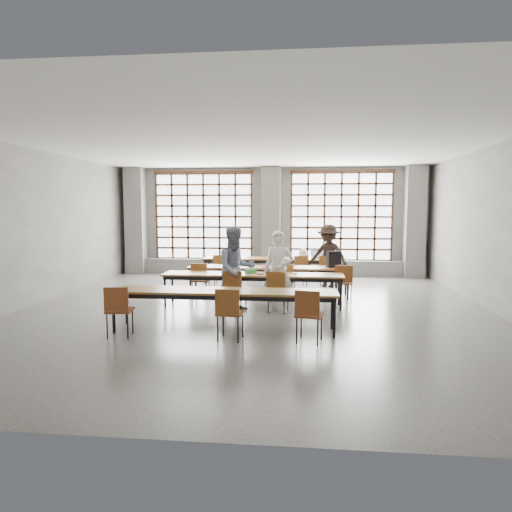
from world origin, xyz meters
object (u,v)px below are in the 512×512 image
Objects in this scene: chair_near_left at (118,306)px; chair_back_left at (221,267)px; desk_row_c at (253,277)px; laptop_back at (318,256)px; student_male at (278,271)px; phone at (260,274)px; desk_row_b at (269,269)px; chair_mid_left at (200,277)px; chair_mid_right at (344,279)px; laptop_front at (278,271)px; green_box at (251,271)px; red_pouch at (120,307)px; student_back at (328,256)px; plastic_bag at (303,253)px; chair_front_left at (234,287)px; student_female at (236,269)px; chair_near_mid at (229,309)px; chair_front_right at (277,288)px; chair_near_right at (308,311)px; chair_mid_centre at (284,278)px; desk_row_a at (272,260)px; mouse at (296,274)px; backpack at (334,259)px; chair_back_mid at (300,268)px; chair_back_right at (327,268)px; desk_row_d at (224,294)px.

chair_back_left is at bearing 81.66° from chair_near_left.
laptop_back is (1.54, 3.32, 0.13)m from desk_row_c.
student_male is 0.59m from phone.
student_male is (0.34, -1.74, 0.19)m from desk_row_b.
chair_mid_right is (3.39, 0.00, 0.00)m from chair_mid_left.
laptop_front is (-1.50, -0.50, 0.25)m from chair_mid_right.
green_box is 3.35m from red_pouch.
student_back is at bearing 54.86° from green_box.
chair_front_left is at bearing -110.04° from plastic_bag.
chair_near_mid is at bearing -113.19° from student_female.
plastic_bag is at bearing 62.43° from red_pouch.
laptop_back is at bearing 76.44° from chair_front_right.
chair_mid_left is at bearing 127.31° from chair_near_right.
desk_row_a is at bearing 100.26° from chair_mid_centre.
desk_row_a is 3.32m from mouse.
chair_mid_left is 4.19m from chair_near_right.
chair_mid_centre is at bearing 179.97° from chair_mid_right.
laptop_front is (-0.04, 0.61, -0.06)m from student_male.
chair_mid_centre reaches higher than desk_row_b.
red_pouch is at bearing -138.16° from mouse.
mouse is at bearing -66.61° from chair_mid_centre.
green_box is (-1.86, -2.64, -0.09)m from student_back.
chair_front_right reaches higher than desk_row_b.
chair_back_left is 1.00× the size of chair_near_left.
desk_row_a is 3.86m from chair_front_right.
chair_front_left is (-0.52, -3.84, -0.13)m from desk_row_a.
desk_row_a and desk_row_b have the same top height.
chair_near_mid is at bearing -102.78° from laptop_front.
chair_front_right is (0.58, -0.63, -0.13)m from desk_row_c.
chair_mid_right is 0.81m from backpack.
chair_mid_left is (-1.60, -0.63, -0.13)m from desk_row_b.
chair_near_left is 0.09m from red_pouch.
mouse is (-0.08, -2.61, 0.21)m from chair_back_mid.
red_pouch is at bearing 178.60° from chair_near_right.
desk_row_b is 2.34× the size of student_male.
student_male reaches higher than chair_mid_left.
chair_mid_left is at bearing -158.51° from desk_row_b.
chair_near_left is at bearing -124.41° from green_box.
student_male is at bearing -41.74° from green_box.
laptop_front is (0.56, 0.11, 0.13)m from desk_row_c.
chair_mid_right is 3.44m from chair_near_right.
desk_row_c is 4.55× the size of chair_mid_right.
desk_row_c is at bearing -124.53° from chair_back_right.
green_box is (-0.61, -0.03, -0.02)m from laptop_front.
red_pouch is (-4.03, -3.25, -0.04)m from chair_mid_right.
red_pouch is (-0.64, -3.25, -0.04)m from chair_mid_left.
phone is at bearing 77.02° from desk_row_d.
laptop_front is 0.97× the size of backpack.
desk_row_d is at bearing -109.46° from chair_mid_centre.
desk_row_d is (-0.54, -3.33, 0.00)m from desk_row_b.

